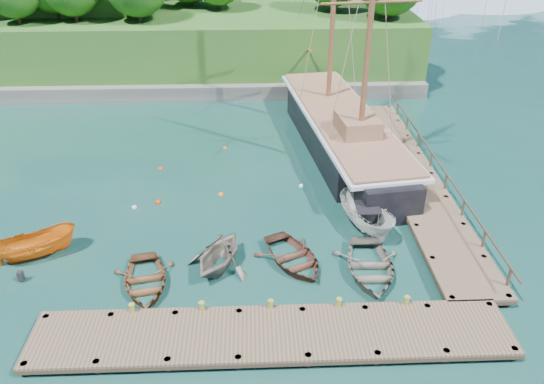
{
  "coord_description": "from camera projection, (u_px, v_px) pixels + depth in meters",
  "views": [
    {
      "loc": [
        1.36,
        -22.55,
        16.71
      ],
      "look_at": [
        2.37,
        2.6,
        2.0
      ],
      "focal_mm": 35.0,
      "sensor_mm": 36.0,
      "label": 1
    }
  ],
  "objects": [
    {
      "name": "mooring_buoy_2",
      "position": [
        221.0,
        195.0,
        32.81
      ],
      "size": [
        0.34,
        0.34,
        0.34
      ],
      "primitive_type": "sphere",
      "color": "orange",
      "rests_on": "ground"
    },
    {
      "name": "mooring_buoy_5",
      "position": [
        225.0,
        148.0,
        38.57
      ],
      "size": [
        0.31,
        0.31,
        0.31
      ],
      "primitive_type": "sphere",
      "color": "#EA571C",
      "rests_on": "ground"
    },
    {
      "name": "bollard_4",
      "position": [
        404.0,
        315.0,
        23.71
      ],
      "size": [
        0.26,
        0.26,
        0.45
      ],
      "primitive_type": "cylinder",
      "color": "olive",
      "rests_on": "ground"
    },
    {
      "name": "schooner",
      "position": [
        341.0,
        134.0,
        38.1
      ],
      "size": [
        7.52,
        27.1,
        19.83
      ],
      "rotation": [
        0.0,
        0.0,
        0.14
      ],
      "color": "black",
      "rests_on": "ground"
    },
    {
      "name": "bollard_0",
      "position": [
        135.0,
        322.0,
        23.3
      ],
      "size": [
        0.26,
        0.26,
        0.45
      ],
      "primitive_type": "cylinder",
      "color": "olive",
      "rests_on": "ground"
    },
    {
      "name": "rowboat_1",
      "position": [
        219.0,
        267.0,
        26.64
      ],
      "size": [
        4.57,
        4.83,
        2.01
      ],
      "primitive_type": "imported",
      "rotation": [
        0.0,
        0.0,
        -0.42
      ],
      "color": "slate",
      "rests_on": "ground"
    },
    {
      "name": "cabin_boat_white",
      "position": [
        365.0,
        229.0,
        29.6
      ],
      "size": [
        3.28,
        5.1,
        1.84
      ],
      "primitive_type": "imported",
      "rotation": [
        0.0,
        0.0,
        0.34
      ],
      "color": "silver",
      "rests_on": "ground"
    },
    {
      "name": "mooring_buoy_4",
      "position": [
        161.0,
        169.0,
        35.76
      ],
      "size": [
        0.31,
        0.31,
        0.31
      ],
      "primitive_type": "sphere",
      "color": "#EC3507",
      "rests_on": "ground"
    },
    {
      "name": "bollard_1",
      "position": [
        203.0,
        320.0,
        23.4
      ],
      "size": [
        0.26,
        0.26,
        0.45
      ],
      "primitive_type": "cylinder",
      "color": "olive",
      "rests_on": "ground"
    },
    {
      "name": "rowboat_0",
      "position": [
        145.0,
        286.0,
        25.4
      ],
      "size": [
        3.78,
        4.73,
        0.88
      ],
      "primitive_type": "imported",
      "rotation": [
        0.0,
        0.0,
        0.19
      ],
      "color": "brown",
      "rests_on": "ground"
    },
    {
      "name": "dock_east",
      "position": [
        411.0,
        176.0,
        34.05
      ],
      "size": [
        3.2,
        24.0,
        1.1
      ],
      "color": "#493E2E",
      "rests_on": "ground"
    },
    {
      "name": "bollard_2",
      "position": [
        271.0,
        318.0,
        23.51
      ],
      "size": [
        0.26,
        0.26,
        0.45
      ],
      "primitive_type": "cylinder",
      "color": "olive",
      "rests_on": "ground"
    },
    {
      "name": "bollard_3",
      "position": [
        338.0,
        316.0,
        23.61
      ],
      "size": [
        0.26,
        0.26,
        0.45
      ],
      "primitive_type": "cylinder",
      "color": "olive",
      "rests_on": "ground"
    },
    {
      "name": "mooring_buoy_1",
      "position": [
        158.0,
        203.0,
        32.0
      ],
      "size": [
        0.35,
        0.35,
        0.35
      ],
      "primitive_type": "sphere",
      "color": "#E92F00",
      "rests_on": "ground"
    },
    {
      "name": "rowboat_2",
      "position": [
        293.0,
        263.0,
        26.93
      ],
      "size": [
        4.69,
        5.28,
        0.9
      ],
      "primitive_type": "imported",
      "rotation": [
        0.0,
        0.0,
        0.44
      ],
      "color": "#4D2C22",
      "rests_on": "ground"
    },
    {
      "name": "ground",
      "position": [
        229.0,
        251.0,
        27.84
      ],
      "size": [
        160.0,
        160.0,
        0.0
      ],
      "primitive_type": "plane",
      "color": "#113A36",
      "rests_on": "ground"
    },
    {
      "name": "rowboat_3",
      "position": [
        369.0,
        273.0,
        26.24
      ],
      "size": [
        3.66,
        4.97,
        1.0
      ],
      "primitive_type": "imported",
      "rotation": [
        0.0,
        0.0,
        -0.05
      ],
      "color": "#625D51",
      "rests_on": "ground"
    },
    {
      "name": "mooring_buoy_3",
      "position": [
        301.0,
        186.0,
        33.74
      ],
      "size": [
        0.29,
        0.29,
        0.29
      ],
      "primitive_type": "sphere",
      "color": "white",
      "rests_on": "ground"
    },
    {
      "name": "motorboat_orange",
      "position": [
        39.0,
        256.0,
        27.4
      ],
      "size": [
        4.39,
        3.08,
        1.59
      ],
      "primitive_type": "imported",
      "rotation": [
        0.0,
        0.0,
        1.99
      ],
      "color": "orange",
      "rests_on": "ground"
    },
    {
      "name": "mooring_buoy_0",
      "position": [
        134.0,
        208.0,
        31.5
      ],
      "size": [
        0.31,
        0.31,
        0.31
      ],
      "primitive_type": "sphere",
      "color": "silver",
      "rests_on": "ground"
    },
    {
      "name": "dock_near",
      "position": [
        272.0,
        334.0,
        22.08
      ],
      "size": [
        20.0,
        3.2,
        1.1
      ],
      "color": "#493E2E",
      "rests_on": "ground"
    },
    {
      "name": "headland",
      "position": [
        104.0,
        15.0,
        51.66
      ],
      "size": [
        51.0,
        19.31,
        12.9
      ],
      "color": "#474744",
      "rests_on": "ground"
    }
  ]
}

